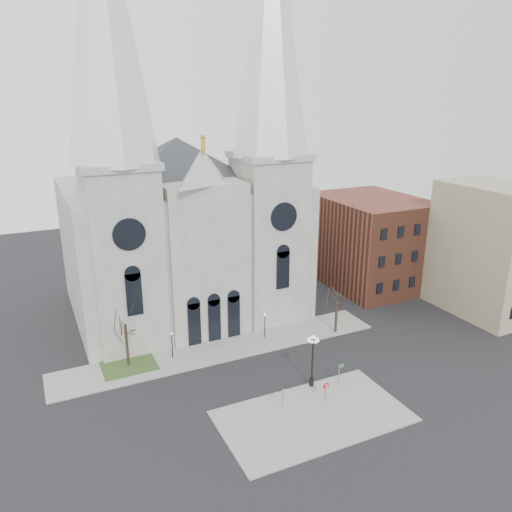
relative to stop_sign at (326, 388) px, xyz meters
name	(u,v)px	position (x,y,z in m)	size (l,w,h in m)	color
ground	(262,397)	(-5.28, 3.56, -1.74)	(160.00, 160.00, 0.00)	black
sidewalk_near	(313,416)	(-2.28, -1.44, -1.67)	(18.00, 10.00, 0.14)	gray
sidewalk_far	(222,349)	(-5.28, 14.56, -1.67)	(40.00, 6.00, 0.14)	gray
grass_patch	(129,365)	(-16.28, 15.56, -1.65)	(6.00, 5.00, 0.18)	#334D21
cathedral	(185,182)	(-5.28, 26.42, 16.74)	(33.00, 26.66, 54.00)	gray
bg_building_brick	(370,241)	(24.72, 25.56, 5.26)	(14.00, 18.00, 14.00)	brown
bg_building_tan	(491,250)	(32.72, 9.56, 7.26)	(10.00, 14.00, 18.00)	tan
tree_left	(125,321)	(-16.28, 15.56, 3.84)	(3.20, 3.20, 7.50)	black
tree_right	(337,300)	(9.72, 12.56, 2.73)	(3.20, 3.20, 6.00)	black
ped_lamp_left	(172,341)	(-11.28, 15.06, 0.59)	(0.32, 0.32, 3.26)	black
ped_lamp_right	(265,321)	(0.72, 15.06, 0.59)	(0.32, 0.32, 3.26)	black
stop_sign	(326,388)	(0.00, 0.00, 0.00)	(0.74, 0.34, 2.22)	slate
globe_lamp	(313,354)	(0.28, 3.06, 2.12)	(1.31, 1.31, 5.92)	black
one_way_sign	(283,394)	(-4.20, 1.20, -0.20)	(0.86, 0.34, 2.05)	slate
street_name_sign	(339,372)	(3.08, 2.08, -0.20)	(0.75, 0.19, 2.38)	slate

